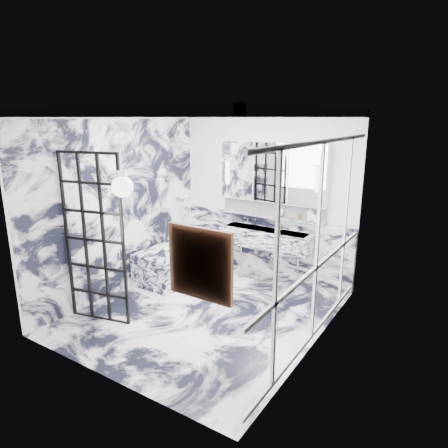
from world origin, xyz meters
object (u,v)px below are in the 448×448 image
Objects in this scene: trough_sink at (266,238)px; bathtub at (180,260)px; mirror_cabinet at (272,172)px; crittall_door at (94,240)px.

trough_sink is 1.55m from bathtub.
mirror_cabinet reaches higher than bathtub.
crittall_door is 2.04m from bathtub.
mirror_cabinet is at bearing 90.00° from trough_sink.
crittall_door is 2.83m from trough_sink.
trough_sink is at bearing -90.00° from mirror_cabinet.
trough_sink is 0.97× the size of bathtub.
mirror_cabinet is (-0.00, 0.17, 1.09)m from trough_sink.
bathtub is (-0.06, 1.85, -0.86)m from crittall_door.
mirror_cabinet is at bearing 32.06° from bathtub.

